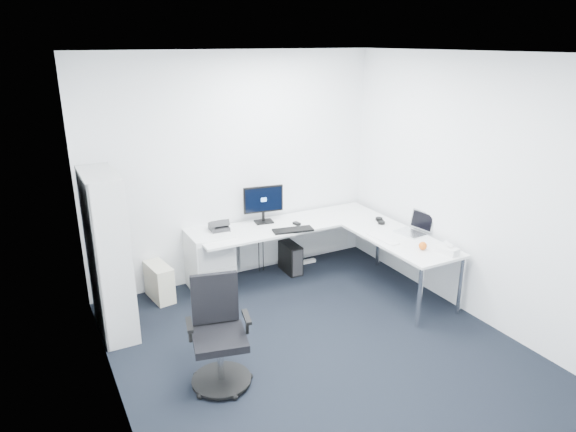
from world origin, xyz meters
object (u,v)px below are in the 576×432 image
task_chair (219,336)px  laptop (411,224)px  l_desk (304,259)px  monitor (264,204)px  bookshelf (108,254)px

task_chair → laptop: 2.69m
task_chair → l_desk: bearing=52.9°
task_chair → monitor: 2.25m
l_desk → bookshelf: bearing=178.7°
l_desk → task_chair: task_chair is taller
monitor → task_chair: bearing=-116.5°
monitor → l_desk: bearing=-52.0°
l_desk → laptop: bearing=-31.5°
bookshelf → monitor: 1.95m
bookshelf → laptop: bookshelf is taller
task_chair → bookshelf: bearing=127.6°
l_desk → laptop: laptop is taller
l_desk → bookshelf: 2.23m
bookshelf → monitor: (1.89, 0.45, 0.10)m
task_chair → monitor: bearing=67.8°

